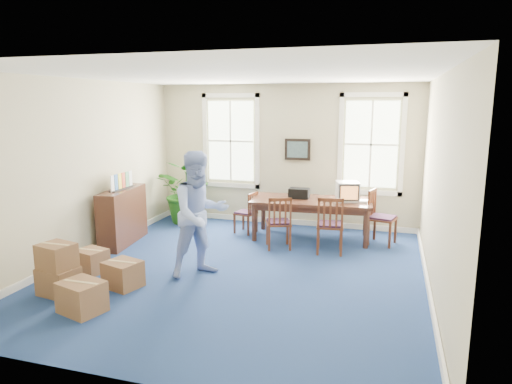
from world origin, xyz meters
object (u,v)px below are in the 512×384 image
(crt_tv, at_px, (347,191))
(man, at_px, (200,214))
(cardboard_boxes, at_px, (74,267))
(credenza, at_px, (123,216))
(potted_plant, at_px, (188,192))
(chair_near_left, at_px, (279,222))
(conference_table, at_px, (311,219))

(crt_tv, distance_m, man, 3.35)
(crt_tv, relative_size, cardboard_boxes, 0.33)
(crt_tv, bearing_deg, credenza, -175.84)
(crt_tv, height_order, potted_plant, potted_plant)
(chair_near_left, xyz_separation_m, credenza, (-3.06, -0.60, 0.04))
(chair_near_left, distance_m, man, 2.01)
(chair_near_left, distance_m, potted_plant, 2.78)
(cardboard_boxes, bearing_deg, credenza, 106.15)
(conference_table, relative_size, crt_tv, 5.12)
(conference_table, xyz_separation_m, credenza, (-3.55, -1.42, 0.14))
(cardboard_boxes, bearing_deg, conference_table, 52.89)
(chair_near_left, xyz_separation_m, potted_plant, (-2.48, 1.23, 0.23))
(conference_table, xyz_separation_m, cardboard_boxes, (-2.87, -3.79, -0.01))
(chair_near_left, relative_size, potted_plant, 0.70)
(credenza, height_order, cardboard_boxes, credenza)
(conference_table, relative_size, cardboard_boxes, 1.71)
(chair_near_left, bearing_deg, credenza, -9.29)
(chair_near_left, distance_m, cardboard_boxes, 3.80)
(man, height_order, potted_plant, man)
(crt_tv, height_order, credenza, crt_tv)
(cardboard_boxes, bearing_deg, man, 39.37)
(crt_tv, bearing_deg, man, -143.47)
(conference_table, bearing_deg, credenza, -162.02)
(credenza, distance_m, potted_plant, 1.93)
(potted_plant, bearing_deg, credenza, -107.55)
(man, bearing_deg, chair_near_left, 15.22)
(crt_tv, bearing_deg, potted_plant, 159.64)
(crt_tv, height_order, cardboard_boxes, crt_tv)
(conference_table, relative_size, credenza, 1.71)
(credenza, bearing_deg, chair_near_left, 4.39)
(conference_table, height_order, credenza, credenza)
(chair_near_left, relative_size, credenza, 0.73)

